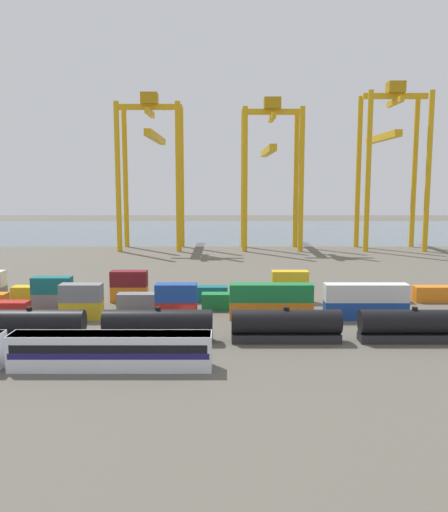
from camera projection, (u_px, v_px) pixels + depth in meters
ground_plane at (201, 275)px, 115.17m from camera, size 420.00×420.00×0.00m
harbour_water at (212, 231)px, 220.48m from camera, size 400.00×110.00×0.01m
passenger_train at (7, 349)px, 57.05m from camera, size 43.88×3.14×3.90m
freight_tank_row at (223, 325)px, 66.77m from camera, size 61.64×2.98×4.44m
shipping_container_1 at (83, 310)px, 78.13m from camera, size 6.04×2.44×2.60m
shipping_container_2 at (82, 293)px, 77.78m from camera, size 6.04×2.44×2.60m
shipping_container_3 at (177, 310)px, 78.11m from camera, size 6.04×2.44×2.60m
shipping_container_4 at (177, 293)px, 77.76m from camera, size 6.04×2.44×2.60m
shipping_container_5 at (272, 310)px, 78.10m from camera, size 12.10×2.44×2.60m
shipping_container_6 at (272, 293)px, 77.74m from camera, size 12.10×2.44×2.60m
shipping_container_7 at (366, 310)px, 78.08m from camera, size 12.10×2.44×2.60m
shipping_container_8 at (367, 293)px, 77.72m from camera, size 12.10×2.44×2.60m
shipping_container_10 at (53, 301)px, 83.83m from camera, size 6.04×2.44×2.60m
shipping_container_11 at (53, 285)px, 83.47m from camera, size 6.04×2.44×2.60m
shipping_container_12 at (138, 301)px, 83.81m from camera, size 6.04×2.44×2.60m
shipping_container_13 at (222, 301)px, 83.79m from camera, size 6.04×2.44×2.60m
shipping_container_16 at (50, 294)px, 89.52m from camera, size 12.10×2.44×2.60m
shipping_container_17 at (130, 294)px, 89.50m from camera, size 6.04×2.44×2.60m
shipping_container_18 at (130, 279)px, 89.14m from camera, size 6.04×2.44×2.60m
shipping_container_19 at (210, 294)px, 89.48m from camera, size 6.04×2.44×2.60m
shipping_container_20 at (290, 294)px, 89.46m from camera, size 6.04×2.44×2.60m
shipping_container_21 at (291, 279)px, 89.11m from camera, size 6.04×2.44×2.60m
shipping_container_22 at (371, 294)px, 89.45m from camera, size 12.10×2.44×2.60m
gantry_crane_west at (153, 154)px, 159.32m from camera, size 18.69×39.39×45.36m
gantry_crane_central at (271, 160)px, 159.59m from camera, size 17.62×39.39×44.00m
gantry_crane_east at (392, 151)px, 158.13m from camera, size 18.65×33.72×48.41m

